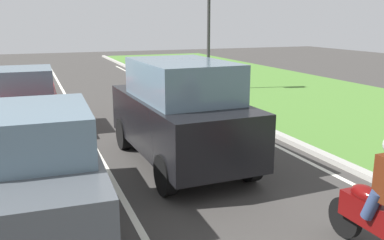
{
  "coord_description": "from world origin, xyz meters",
  "views": [
    {
      "loc": [
        -2.07,
        1.09,
        3.1
      ],
      "look_at": [
        0.82,
        8.48,
        1.2
      ],
      "focal_mm": 39.19,
      "sensor_mm": 36.0,
      "label": 1
    }
  ],
  "objects_px": {
    "car_suv_ahead": "(180,112)",
    "car_hatchback_far": "(27,98)",
    "traffic_light_near_right": "(210,10)",
    "car_sedan_left_lane": "(38,167)"
  },
  "relations": [
    {
      "from": "car_sedan_left_lane",
      "to": "car_hatchback_far",
      "type": "bearing_deg",
      "value": 93.25
    },
    {
      "from": "car_hatchback_far",
      "to": "traffic_light_near_right",
      "type": "relative_size",
      "value": 0.73
    },
    {
      "from": "car_suv_ahead",
      "to": "traffic_light_near_right",
      "type": "xyz_separation_m",
      "value": [
        4.52,
        8.74,
        2.36
      ]
    },
    {
      "from": "car_suv_ahead",
      "to": "car_sedan_left_lane",
      "type": "distance_m",
      "value": 3.51
    },
    {
      "from": "car_sedan_left_lane",
      "to": "car_suv_ahead",
      "type": "bearing_deg",
      "value": 34.19
    },
    {
      "from": "car_sedan_left_lane",
      "to": "traffic_light_near_right",
      "type": "bearing_deg",
      "value": 56.84
    },
    {
      "from": "car_sedan_left_lane",
      "to": "car_hatchback_far",
      "type": "relative_size",
      "value": 1.17
    },
    {
      "from": "car_suv_ahead",
      "to": "car_hatchback_far",
      "type": "bearing_deg",
      "value": 122.21
    },
    {
      "from": "car_suv_ahead",
      "to": "car_sedan_left_lane",
      "type": "height_order",
      "value": "car_suv_ahead"
    },
    {
      "from": "car_suv_ahead",
      "to": "car_sedan_left_lane",
      "type": "relative_size",
      "value": 1.05
    }
  ]
}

